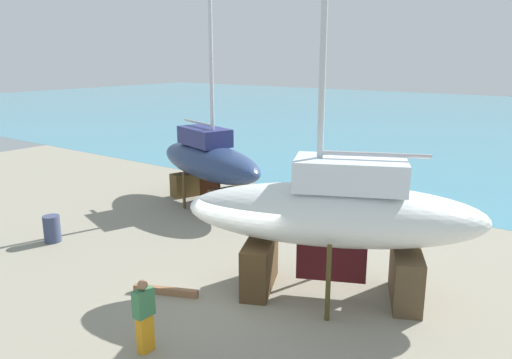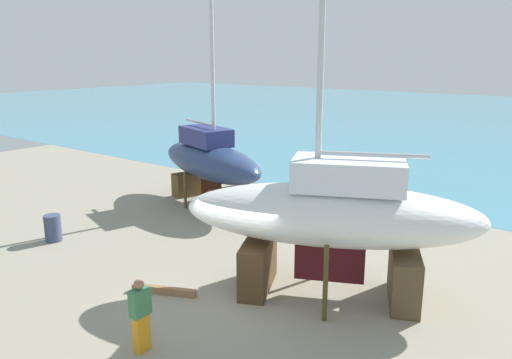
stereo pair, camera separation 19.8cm
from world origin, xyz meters
The scene contains 6 objects.
ground_plane centered at (0.00, -2.96, 0.00)m, with size 50.51×50.51×0.00m, color gray.
sailboat_mid_port centered at (1.87, 1.40, 2.19)m, with size 8.01×5.56×11.36m.
sailboat_large_starboard centered at (-6.35, 5.80, 1.83)m, with size 7.15×4.24×10.31m.
worker centered at (-0.07, -3.35, 0.86)m, with size 0.25×0.44×1.66m.
barrel_rust_mid centered at (-7.63, -0.82, 0.46)m, with size 0.56×0.56×0.92m, color #3B4464.
timber_long_aft centered at (-1.65, -1.26, 0.10)m, with size 1.79×0.15×0.20m, color #8C6141.
Camera 1 is at (7.49, -9.62, 6.19)m, focal length 35.00 mm.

